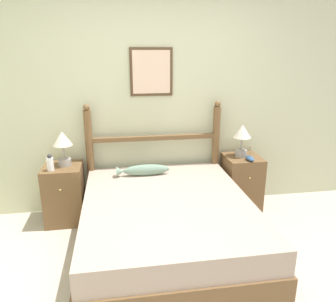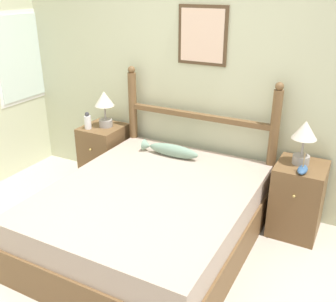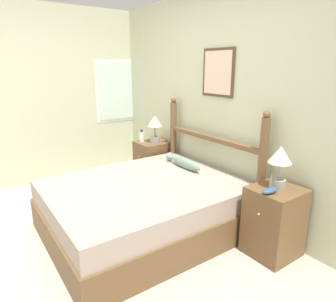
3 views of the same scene
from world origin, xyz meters
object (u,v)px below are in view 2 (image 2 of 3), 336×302
nightstand_right (297,199)px  table_lamp_left (105,103)px  nightstand_left (104,154)px  fish_pillow (170,150)px  bed (151,217)px  bottle (88,121)px  table_lamp_right (304,136)px  model_boat (303,169)px

nightstand_right → table_lamp_left: table_lamp_left is taller
nightstand_left → fish_pillow: bearing=-7.6°
bed → bottle: (-1.13, 0.64, 0.47)m
bed → table_lamp_left: bearing=142.0°
table_lamp_right → fish_pillow: bearing=-173.2°
bottle → model_boat: bearing=-0.4°
nightstand_left → table_lamp_right: bearing=0.7°
table_lamp_left → fish_pillow: size_ratio=0.65×
bottle → bed: bearing=-29.5°
model_boat → fish_pillow: (-1.23, 0.02, -0.08)m
model_boat → fish_pillow: 1.23m
bed → model_boat: size_ratio=11.16×
nightstand_left → fish_pillow: fish_pillow is taller
table_lamp_right → bottle: bearing=-176.0°
nightstand_left → model_boat: bearing=-3.8°
nightstand_left → nightstand_right: (2.08, 0.00, 0.00)m
nightstand_left → table_lamp_left: (0.03, 0.02, 0.58)m
table_lamp_left → fish_pillow: bearing=-9.2°
nightstand_right → bottle: (-2.18, -0.13, 0.41)m
nightstand_right → fish_pillow: fish_pillow is taller
table_lamp_right → bottle: size_ratio=2.09×
nightstand_right → table_lamp_left: (-2.05, 0.02, 0.58)m
table_lamp_right → bed: bearing=-142.2°
bed → fish_pillow: fish_pillow is taller
nightstand_left → table_lamp_right: (2.06, 0.02, 0.58)m
nightstand_right → model_boat: 0.38m
table_lamp_right → fish_pillow: table_lamp_right is taller
table_lamp_left → model_boat: table_lamp_left is taller
nightstand_right → bottle: 2.22m
nightstand_left → table_lamp_right: table_lamp_right is taller
table_lamp_right → model_boat: 0.29m
nightstand_right → table_lamp_right: (-0.02, 0.02, 0.58)m
model_boat → nightstand_left: bearing=176.2°
table_lamp_left → nightstand_right: bearing=-0.6°
fish_pillow → nightstand_right: bearing=5.6°
nightstand_left → model_boat: model_boat is taller
table_lamp_right → fish_pillow: (-1.18, -0.14, -0.31)m
fish_pillow → nightstand_left: bearing=172.4°
nightstand_right → model_boat: (0.02, -0.14, 0.35)m
nightstand_left → nightstand_right: size_ratio=1.00×
bed → model_boat: (1.07, 0.63, 0.42)m
nightstand_right → table_lamp_right: bearing=132.0°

